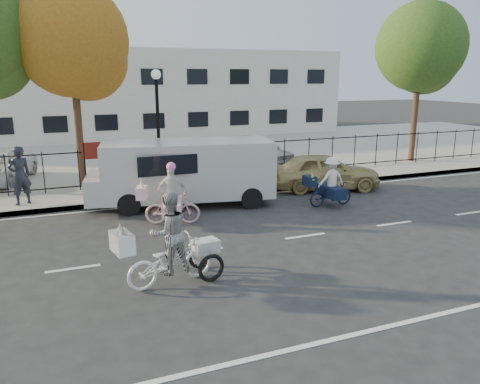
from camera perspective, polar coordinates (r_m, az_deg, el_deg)
name	(u,v)px	position (r m, az deg, el deg)	size (l,w,h in m)	color
ground	(200,251)	(11.80, -4.89, -7.18)	(120.00, 120.00, 0.00)	#333334
road_markings	(200,251)	(11.80, -4.89, -7.16)	(60.00, 9.52, 0.01)	silver
curb	(157,200)	(16.45, -10.04, -0.94)	(60.00, 0.10, 0.15)	#A8A399
sidewalk	(151,193)	(17.45, -10.75, -0.11)	(60.00, 2.20, 0.15)	#A8A399
parking_lot	(119,156)	(26.08, -14.59, 4.31)	(60.00, 15.60, 0.15)	#A8A399
iron_fence	(145,166)	(18.34, -11.54, 3.17)	(58.00, 0.06, 1.50)	black
building	(97,94)	(35.71, -17.02, 11.37)	(34.00, 10.00, 6.00)	silver
lamppost	(157,108)	(17.77, -10.04, 10.10)	(0.36, 0.36, 4.33)	black
street_sign	(95,157)	(17.63, -17.32, 4.10)	(0.85, 0.06, 1.80)	black
zebra_trike	(170,249)	(9.85, -8.50, -6.89)	(2.32, 1.16, 1.98)	white
unicorn_bike	(171,201)	(13.80, -8.38, -1.15)	(1.88, 1.36, 1.85)	#D8A4A8
bull_bike	(330,187)	(15.87, 10.95, 0.65)	(1.76, 1.20, 1.65)	black
white_van	(185,170)	(15.69, -6.72, 2.65)	(6.38, 3.01, 2.16)	silver
gold_sedan	(324,171)	(18.13, 10.25, 2.48)	(1.67, 4.15, 1.41)	tan
pedestrian	(20,175)	(16.75, -25.26, 1.83)	(0.70, 0.46, 1.92)	black
lot_car_c	(168,156)	(20.99, -8.77, 4.37)	(1.39, 3.99, 1.31)	#4B4E52
lot_car_d	(261,151)	(22.46, 2.63, 5.06)	(1.48, 3.67, 1.25)	#95969C
tree_mid	(76,46)	(18.87, -19.38, 16.44)	(4.14, 4.14, 7.58)	#442D1D
tree_east	(422,51)	(24.70, 21.30, 15.69)	(4.19, 4.19, 7.69)	#442D1D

